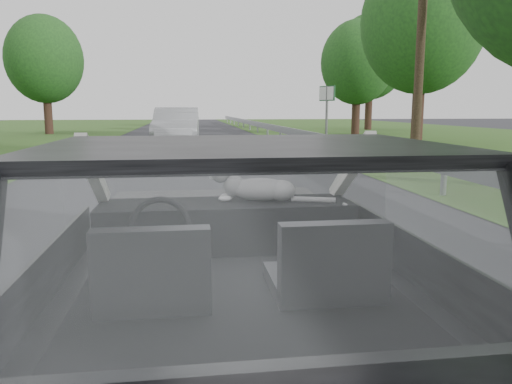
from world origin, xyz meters
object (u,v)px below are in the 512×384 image
object	(u,v)px
subject_car	(236,276)
cat	(260,188)
highway_sign	(327,117)
utility_pole	(421,30)
other_car	(177,128)

from	to	relation	value
subject_car	cat	size ratio (longest dim) A/B	6.96
subject_car	highway_sign	distance (m)	18.02
highway_sign	cat	bearing A→B (deg)	-128.12
subject_car	cat	bearing A→B (deg)	70.91
cat	utility_pole	bearing A→B (deg)	73.23
subject_car	other_car	bearing A→B (deg)	91.88
highway_sign	other_car	bearing A→B (deg)	150.95
cat	highway_sign	distance (m)	17.33
utility_pole	cat	bearing A→B (deg)	-120.41
highway_sign	utility_pole	xyz separation A→B (m)	(0.57, -6.78, 2.38)
other_car	utility_pole	bearing A→B (deg)	-47.39
highway_sign	subject_car	bearing A→B (deg)	-128.18
subject_car	highway_sign	world-z (taller)	highway_sign
highway_sign	utility_pole	world-z (taller)	utility_pole
subject_car	cat	world-z (taller)	subject_car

